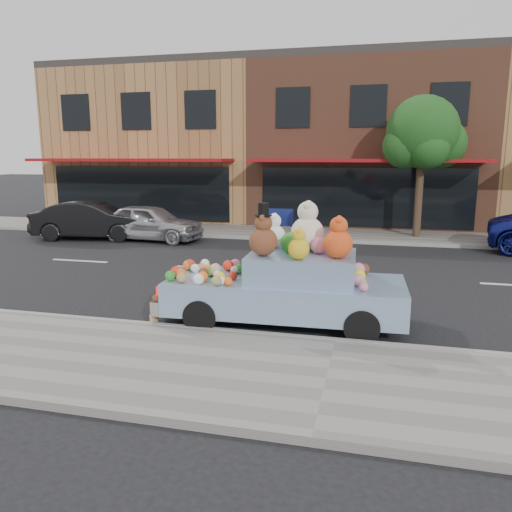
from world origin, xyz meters
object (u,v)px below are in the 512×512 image
(art_car, at_px, (287,281))
(car_silver, at_px, (150,222))
(street_tree, at_px, (423,138))
(car_dark, at_px, (92,220))

(art_car, bearing_deg, car_silver, 127.40)
(street_tree, xyz_separation_m, car_dark, (-11.83, -2.87, -2.98))
(street_tree, bearing_deg, art_car, -105.86)
(car_silver, relative_size, art_car, 0.87)
(street_tree, xyz_separation_m, art_car, (-3.02, -10.62, -2.88))
(street_tree, relative_size, car_dark, 1.21)
(street_tree, distance_m, art_car, 11.41)
(street_tree, distance_m, car_silver, 10.41)
(car_silver, relative_size, car_dark, 0.91)
(street_tree, relative_size, art_car, 1.15)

